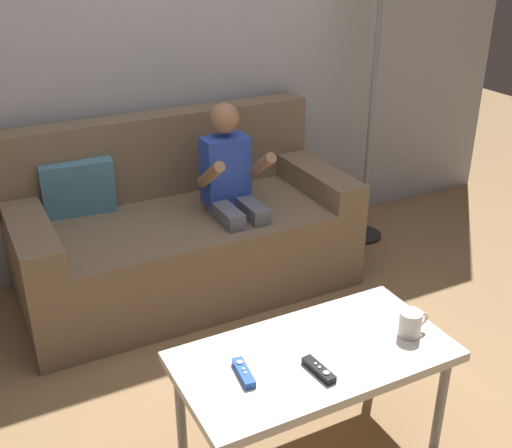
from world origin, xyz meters
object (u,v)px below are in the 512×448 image
Objects in this scene: person_seated_on_couch at (233,190)px; couch at (181,232)px; coffee_mug at (411,323)px; coffee_table at (314,363)px; game_remote_black_near_edge at (319,370)px; game_remote_blue_center at (244,373)px.

couch is at bearing 140.14° from person_seated_on_couch.
couch is 0.39m from person_seated_on_couch.
couch reaches higher than coffee_mug.
game_remote_black_near_edge reaches higher than coffee_table.
person_seated_on_couch is 1.04× the size of coffee_table.
game_remote_black_near_edge is 0.40m from coffee_mug.
game_remote_blue_center is at bearing -113.86° from person_seated_on_couch.
coffee_table is 0.12m from game_remote_black_near_edge.
coffee_mug is (0.33, -1.41, 0.19)m from couch.
coffee_table is 6.62× the size of game_remote_blue_center.
game_remote_black_near_edge is 1.21× the size of coffee_mug.
game_remote_blue_center is at bearing 173.79° from coffee_mug.
game_remote_black_near_edge is at bearing -23.88° from game_remote_blue_center.
person_seated_on_couch is at bearing 66.14° from game_remote_blue_center.
couch is 11.83× the size of game_remote_black_near_edge.
person_seated_on_couch is at bearing 77.05° from game_remote_black_near_edge.
couch is 11.79× the size of game_remote_blue_center.
couch is 1.78× the size of coffee_table.
coffee_mug reaches higher than game_remote_blue_center.
person_seated_on_couch is 1.23m from coffee_mug.
coffee_table is at bearing -91.06° from couch.
person_seated_on_couch is (0.22, -0.18, 0.26)m from couch.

